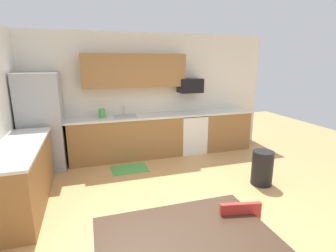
# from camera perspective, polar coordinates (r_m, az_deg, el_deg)

# --- Properties ---
(ground_plane) EXTENTS (12.00, 12.00, 0.00)m
(ground_plane) POSITION_cam_1_polar(r_m,az_deg,el_deg) (4.00, 4.48, -17.49)
(ground_plane) COLOR tan
(wall_back) EXTENTS (5.80, 0.10, 2.70)m
(wall_back) POSITION_cam_1_polar(r_m,az_deg,el_deg) (5.99, -4.74, 6.93)
(wall_back) COLOR silver
(wall_back) RESTS_ON ground
(cabinet_run_back) EXTENTS (2.42, 0.60, 0.90)m
(cabinet_run_back) POSITION_cam_1_polar(r_m,az_deg,el_deg) (5.75, -9.05, -2.70)
(cabinet_run_back) COLOR olive
(cabinet_run_back) RESTS_ON ground
(cabinet_run_back_right) EXTENTS (1.13, 0.60, 0.90)m
(cabinet_run_back_right) POSITION_cam_1_polar(r_m,az_deg,el_deg) (6.50, 12.11, -0.86)
(cabinet_run_back_right) COLOR olive
(cabinet_run_back_right) RESTS_ON ground
(cabinet_run_left) EXTENTS (0.60, 2.00, 0.90)m
(cabinet_run_left) POSITION_cam_1_polar(r_m,az_deg,el_deg) (4.40, -29.52, -9.78)
(cabinet_run_left) COLOR olive
(cabinet_run_left) RESTS_ON ground
(countertop_back) EXTENTS (4.80, 0.64, 0.04)m
(countertop_back) POSITION_cam_1_polar(r_m,az_deg,el_deg) (5.73, -3.88, 2.25)
(countertop_back) COLOR silver
(countertop_back) RESTS_ON cabinet_run_back
(countertop_left) EXTENTS (0.64, 2.00, 0.04)m
(countertop_left) POSITION_cam_1_polar(r_m,az_deg,el_deg) (4.24, -30.29, -3.94)
(countertop_left) COLOR silver
(countertop_left) RESTS_ON cabinet_run_left
(upper_cabinets_back) EXTENTS (2.20, 0.34, 0.70)m
(upper_cabinets_back) POSITION_cam_1_polar(r_m,az_deg,el_deg) (5.68, -7.38, 12.04)
(upper_cabinets_back) COLOR olive
(refrigerator) EXTENTS (0.76, 0.70, 1.89)m
(refrigerator) POSITION_cam_1_polar(r_m,az_deg,el_deg) (5.57, -26.06, 0.74)
(refrigerator) COLOR #9EA0A5
(refrigerator) RESTS_ON ground
(oven_range) EXTENTS (0.60, 0.60, 0.91)m
(oven_range) POSITION_cam_1_polar(r_m,az_deg,el_deg) (6.13, 5.03, -1.45)
(oven_range) COLOR white
(oven_range) RESTS_ON ground
(microwave) EXTENTS (0.54, 0.36, 0.32)m
(microwave) POSITION_cam_1_polar(r_m,az_deg,el_deg) (6.02, 4.90, 8.89)
(microwave) COLOR black
(sink_basin) EXTENTS (0.48, 0.40, 0.14)m
(sink_basin) POSITION_cam_1_polar(r_m,az_deg,el_deg) (5.64, -9.40, 1.48)
(sink_basin) COLOR #A5A8AD
(sink_basin) RESTS_ON countertop_back
(sink_faucet) EXTENTS (0.02, 0.02, 0.24)m
(sink_faucet) POSITION_cam_1_polar(r_m,az_deg,el_deg) (5.78, -9.72, 3.40)
(sink_faucet) COLOR #B2B5BA
(sink_faucet) RESTS_ON countertop_back
(dining_table) EXTENTS (1.40, 0.90, 0.75)m
(dining_table) POSITION_cam_1_polar(r_m,az_deg,el_deg) (2.28, 3.74, -23.99)
(dining_table) COLOR #422D1E
(dining_table) RESTS_ON ground
(chair_near_table) EXTENTS (0.47, 0.47, 0.85)m
(chair_near_table) POSITION_cam_1_polar(r_m,az_deg,el_deg) (2.62, 16.22, -23.85)
(chair_near_table) COLOR red
(chair_near_table) RESTS_ON ground
(trash_bin) EXTENTS (0.36, 0.36, 0.60)m
(trash_bin) POSITION_cam_1_polar(r_m,az_deg,el_deg) (4.81, 20.09, -8.68)
(trash_bin) COLOR black
(trash_bin) RESTS_ON ground
(floor_mat) EXTENTS (0.70, 0.50, 0.01)m
(floor_mat) POSITION_cam_1_polar(r_m,az_deg,el_deg) (5.28, -8.47, -9.33)
(floor_mat) COLOR #4CA54C
(floor_mat) RESTS_ON ground
(kettle) EXTENTS (0.14, 0.14, 0.20)m
(kettle) POSITION_cam_1_polar(r_m,az_deg,el_deg) (5.61, -14.35, 2.64)
(kettle) COLOR #4CA54C
(kettle) RESTS_ON countertop_back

